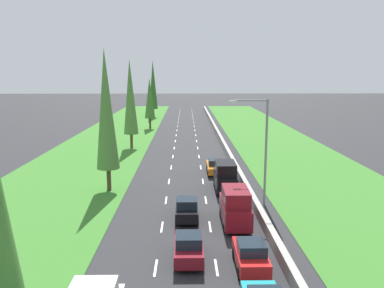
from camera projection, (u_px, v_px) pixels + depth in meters
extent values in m
plane|color=#28282B|center=(186.00, 144.00, 60.68)|extent=(300.00, 300.00, 0.00)
cube|color=#387528|center=(105.00, 144.00, 60.49)|extent=(14.00, 140.00, 0.04)
cube|color=#387528|center=(277.00, 144.00, 60.90)|extent=(14.00, 140.00, 0.04)
cube|color=#9E9B93|center=(222.00, 142.00, 60.69)|extent=(0.44, 120.00, 0.85)
cube|color=white|center=(156.00, 268.00, 22.31)|extent=(0.14, 2.00, 0.01)
cube|color=white|center=(162.00, 227.00, 28.21)|extent=(0.14, 2.00, 0.01)
cube|color=white|center=(166.00, 200.00, 34.11)|extent=(0.14, 2.00, 0.01)
cube|color=white|center=(169.00, 181.00, 40.01)|extent=(0.14, 2.00, 0.01)
cube|color=white|center=(171.00, 167.00, 45.91)|extent=(0.14, 2.00, 0.01)
cube|color=white|center=(173.00, 157.00, 51.81)|extent=(0.14, 2.00, 0.01)
cube|color=white|center=(174.00, 148.00, 57.71)|extent=(0.14, 2.00, 0.01)
cube|color=white|center=(175.00, 141.00, 63.60)|extent=(0.14, 2.00, 0.01)
cube|color=white|center=(176.00, 135.00, 69.50)|extent=(0.14, 2.00, 0.01)
cube|color=white|center=(177.00, 130.00, 75.40)|extent=(0.14, 2.00, 0.01)
cube|color=white|center=(178.00, 126.00, 81.30)|extent=(0.14, 2.00, 0.01)
cube|color=white|center=(178.00, 123.00, 87.20)|extent=(0.14, 2.00, 0.01)
cube|color=white|center=(179.00, 119.00, 93.10)|extent=(0.14, 2.00, 0.01)
cube|color=white|center=(179.00, 117.00, 99.00)|extent=(0.14, 2.00, 0.01)
cube|color=white|center=(179.00, 114.00, 104.90)|extent=(0.14, 2.00, 0.01)
cube|color=white|center=(180.00, 112.00, 110.80)|extent=(0.14, 2.00, 0.01)
cube|color=white|center=(180.00, 110.00, 116.70)|extent=(0.14, 2.00, 0.01)
cube|color=white|center=(216.00, 267.00, 22.36)|extent=(0.14, 2.00, 0.01)
cube|color=white|center=(210.00, 227.00, 28.26)|extent=(0.14, 2.00, 0.01)
cube|color=white|center=(206.00, 200.00, 34.16)|extent=(0.14, 2.00, 0.01)
cube|color=white|center=(203.00, 181.00, 40.06)|extent=(0.14, 2.00, 0.01)
cube|color=white|center=(201.00, 167.00, 45.96)|extent=(0.14, 2.00, 0.01)
cube|color=white|center=(199.00, 157.00, 51.86)|extent=(0.14, 2.00, 0.01)
cube|color=white|center=(198.00, 148.00, 57.76)|extent=(0.14, 2.00, 0.01)
cube|color=white|center=(197.00, 141.00, 63.66)|extent=(0.14, 2.00, 0.01)
cube|color=white|center=(196.00, 135.00, 69.56)|extent=(0.14, 2.00, 0.01)
cube|color=white|center=(195.00, 130.00, 75.46)|extent=(0.14, 2.00, 0.01)
cube|color=white|center=(194.00, 126.00, 81.36)|extent=(0.14, 2.00, 0.01)
cube|color=white|center=(194.00, 123.00, 87.26)|extent=(0.14, 2.00, 0.01)
cube|color=white|center=(193.00, 119.00, 93.16)|extent=(0.14, 2.00, 0.01)
cube|color=white|center=(193.00, 117.00, 99.06)|extent=(0.14, 2.00, 0.01)
cube|color=white|center=(192.00, 114.00, 104.96)|extent=(0.14, 2.00, 0.01)
cube|color=white|center=(192.00, 112.00, 110.86)|extent=(0.14, 2.00, 0.01)
cube|color=white|center=(192.00, 110.00, 116.76)|extent=(0.14, 2.00, 0.01)
cube|color=maroon|center=(189.00, 249.00, 23.18)|extent=(1.68, 3.90, 0.76)
cube|color=#19232D|center=(189.00, 240.00, 22.75)|extent=(1.52, 1.60, 0.64)
cylinder|color=black|center=(177.00, 246.00, 24.42)|extent=(0.22, 0.64, 0.64)
cylinder|color=black|center=(201.00, 246.00, 24.45)|extent=(0.22, 0.64, 0.64)
cylinder|color=black|center=(176.00, 264.00, 22.04)|extent=(0.22, 0.64, 0.64)
cylinder|color=black|center=(202.00, 264.00, 22.07)|extent=(0.22, 0.64, 0.64)
cube|color=red|center=(250.00, 256.00, 22.19)|extent=(1.68, 3.90, 0.76)
cube|color=#19232D|center=(252.00, 247.00, 21.77)|extent=(1.52, 1.60, 0.64)
cylinder|color=black|center=(234.00, 253.00, 23.44)|extent=(0.22, 0.64, 0.64)
cylinder|color=black|center=(259.00, 253.00, 23.46)|extent=(0.22, 0.64, 0.64)
cylinder|color=black|center=(240.00, 273.00, 21.06)|extent=(0.22, 0.64, 0.64)
cylinder|color=black|center=(268.00, 273.00, 21.09)|extent=(0.22, 0.64, 0.64)
cube|color=maroon|center=(235.00, 211.00, 28.54)|extent=(1.90, 4.90, 1.40)
cube|color=maroon|center=(236.00, 196.00, 28.02)|extent=(1.80, 3.10, 1.10)
cylinder|color=black|center=(221.00, 213.00, 30.15)|extent=(0.22, 0.64, 0.64)
cylinder|color=black|center=(243.00, 213.00, 30.17)|extent=(0.22, 0.64, 0.64)
cylinder|color=black|center=(225.00, 228.00, 27.16)|extent=(0.22, 0.64, 0.64)
cylinder|color=black|center=(250.00, 228.00, 27.18)|extent=(0.22, 0.64, 0.64)
cube|color=black|center=(225.00, 180.00, 36.80)|extent=(1.90, 4.90, 1.40)
cube|color=black|center=(226.00, 168.00, 36.27)|extent=(1.80, 3.10, 1.10)
cylinder|color=black|center=(215.00, 183.00, 38.40)|extent=(0.22, 0.64, 0.64)
cylinder|color=black|center=(232.00, 183.00, 38.43)|extent=(0.22, 0.64, 0.64)
cylinder|color=black|center=(217.00, 192.00, 35.42)|extent=(0.22, 0.64, 0.64)
cylinder|color=black|center=(236.00, 192.00, 35.44)|extent=(0.22, 0.64, 0.64)
cube|color=black|center=(187.00, 210.00, 29.64)|extent=(1.68, 3.90, 0.76)
cube|color=#19232D|center=(187.00, 203.00, 29.22)|extent=(1.52, 1.60, 0.64)
cylinder|color=black|center=(177.00, 210.00, 30.89)|extent=(0.22, 0.64, 0.64)
cylinder|color=black|center=(196.00, 209.00, 30.91)|extent=(0.22, 0.64, 0.64)
cylinder|color=black|center=(177.00, 221.00, 28.51)|extent=(0.22, 0.64, 0.64)
cylinder|color=black|center=(197.00, 221.00, 28.53)|extent=(0.22, 0.64, 0.64)
cube|color=orange|center=(215.00, 167.00, 43.13)|extent=(1.76, 4.50, 0.72)
cube|color=#19232D|center=(215.00, 162.00, 42.86)|extent=(1.56, 1.90, 0.60)
cylinder|color=black|center=(207.00, 168.00, 44.56)|extent=(0.22, 0.64, 0.64)
cylinder|color=black|center=(221.00, 167.00, 44.58)|extent=(0.22, 0.64, 0.64)
cylinder|color=black|center=(209.00, 174.00, 41.81)|extent=(0.22, 0.64, 0.64)
cylinder|color=black|center=(223.00, 174.00, 41.84)|extent=(0.22, 0.64, 0.64)
cylinder|color=#4C3823|center=(109.00, 179.00, 36.73)|extent=(0.40, 0.40, 2.20)
cone|color=#4C7F38|center=(106.00, 110.00, 35.53)|extent=(2.13, 2.13, 11.05)
cylinder|color=#4C3823|center=(132.00, 141.00, 57.29)|extent=(0.40, 0.40, 2.20)
cone|color=#4C7F38|center=(130.00, 97.00, 56.11)|extent=(2.13, 2.13, 10.80)
cylinder|color=#4C3823|center=(150.00, 123.00, 77.19)|extent=(0.39, 0.39, 2.20)
cone|color=#3D752D|center=(150.00, 98.00, 76.28)|extent=(2.05, 2.05, 7.80)
cylinder|color=#4C3823|center=(154.00, 113.00, 96.86)|extent=(0.41, 0.41, 2.20)
cone|color=#2D6623|center=(153.00, 85.00, 95.59)|extent=(2.15, 2.15, 11.82)
cylinder|color=gray|center=(266.00, 153.00, 32.09)|extent=(0.20, 0.20, 9.00)
cylinder|color=gray|center=(250.00, 100.00, 31.28)|extent=(2.80, 0.12, 0.12)
cube|color=silver|center=(233.00, 102.00, 31.27)|extent=(0.60, 0.28, 0.20)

